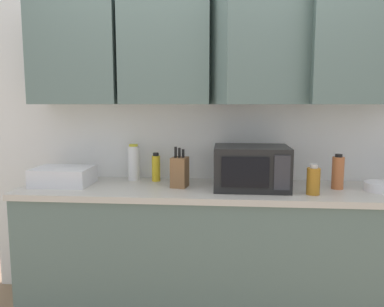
# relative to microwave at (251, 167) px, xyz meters

# --- Properties ---
(wall_back_with_cabinets) EXTENTS (3.40, 0.54, 2.60)m
(wall_back_with_cabinets) POSITION_rel_microwave_xyz_m (-0.27, 0.23, 0.54)
(wall_back_with_cabinets) COLOR white
(wall_back_with_cabinets) RESTS_ON ground_plane
(counter_run) EXTENTS (2.53, 0.63, 0.90)m
(counter_run) POSITION_rel_microwave_xyz_m (-0.27, 0.01, -0.59)
(counter_run) COLOR slate
(counter_run) RESTS_ON ground_plane
(microwave) EXTENTS (0.48, 0.37, 0.28)m
(microwave) POSITION_rel_microwave_xyz_m (0.00, 0.00, 0.00)
(microwave) COLOR black
(microwave) RESTS_ON counter_run
(dish_rack) EXTENTS (0.38, 0.30, 0.12)m
(dish_rack) POSITION_rel_microwave_xyz_m (-1.28, 0.01, -0.08)
(dish_rack) COLOR silver
(dish_rack) RESTS_ON counter_run
(knife_block) EXTENTS (0.12, 0.14, 0.27)m
(knife_block) POSITION_rel_microwave_xyz_m (-0.47, 0.00, -0.04)
(knife_block) COLOR brown
(knife_block) RESTS_ON counter_run
(bottle_yellow_mustard) EXTENTS (0.06, 0.06, 0.21)m
(bottle_yellow_mustard) POSITION_rel_microwave_xyz_m (-0.66, 0.19, -0.04)
(bottle_yellow_mustard) COLOR gold
(bottle_yellow_mustard) RESTS_ON counter_run
(bottle_amber_vinegar) EXTENTS (0.08, 0.08, 0.19)m
(bottle_amber_vinegar) POSITION_rel_microwave_xyz_m (0.37, -0.14, -0.05)
(bottle_amber_vinegar) COLOR #AD701E
(bottle_amber_vinegar) RESTS_ON counter_run
(bottle_spice_jar) EXTENTS (0.08, 0.08, 0.23)m
(bottle_spice_jar) POSITION_rel_microwave_xyz_m (0.56, 0.04, -0.03)
(bottle_spice_jar) COLOR #BC6638
(bottle_spice_jar) RESTS_ON counter_run
(bottle_white_jar) EXTENTS (0.08, 0.08, 0.26)m
(bottle_white_jar) POSITION_rel_microwave_xyz_m (-0.83, 0.21, -0.01)
(bottle_white_jar) COLOR white
(bottle_white_jar) RESTS_ON counter_run
(bowl_ceramic_small) EXTENTS (0.21, 0.21, 0.06)m
(bowl_ceramic_small) POSITION_rel_microwave_xyz_m (0.82, -0.00, -0.11)
(bowl_ceramic_small) COLOR silver
(bowl_ceramic_small) RESTS_ON counter_run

